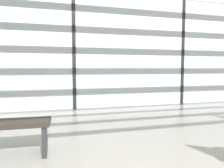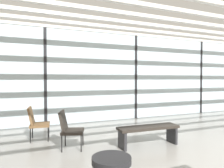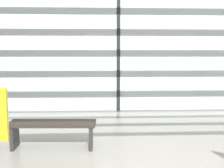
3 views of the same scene
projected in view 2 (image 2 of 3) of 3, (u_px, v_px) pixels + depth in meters
name	position (u px, v px, depth m)	size (l,w,h in m)	color
glass_curtain_wall	(135.00, 77.00, 8.08)	(14.00, 0.08, 3.35)	silver
window_mullion_0	(45.00, 77.00, 6.77)	(0.10, 0.12, 3.35)	black
window_mullion_1	(135.00, 77.00, 8.08)	(0.10, 0.12, 3.35)	black
window_mullion_2	(200.00, 77.00, 9.38)	(0.10, 0.12, 3.35)	black
ceiling_slats	(199.00, 7.00, 4.97)	(13.72, 6.72, 0.10)	beige
parked_airplane	(87.00, 72.00, 13.93)	(12.40, 4.15, 4.15)	silver
lounge_chair_0	(36.00, 121.00, 5.13)	(0.57, 0.53, 0.87)	brown
lounge_chair_1	(69.00, 127.00, 4.50)	(0.65, 0.62, 0.87)	#28231E
waiting_bench	(148.00, 131.00, 4.71)	(1.52, 0.46, 0.47)	#28231E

